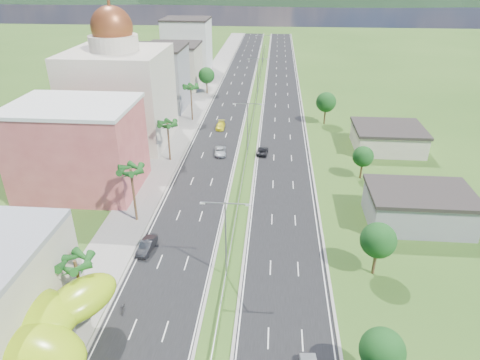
# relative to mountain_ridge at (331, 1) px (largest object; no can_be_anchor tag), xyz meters

# --- Properties ---
(ground) EXTENTS (500.00, 500.00, 0.00)m
(ground) POSITION_rel_mountain_ridge_xyz_m (-60.00, -450.00, 0.00)
(ground) COLOR #2D5119
(ground) RESTS_ON ground
(road_left) EXTENTS (11.00, 260.00, 0.04)m
(road_left) POSITION_rel_mountain_ridge_xyz_m (-67.50, -360.00, 0.02)
(road_left) COLOR black
(road_left) RESTS_ON ground
(road_right) EXTENTS (11.00, 260.00, 0.04)m
(road_right) POSITION_rel_mountain_ridge_xyz_m (-52.50, -360.00, 0.02)
(road_right) COLOR black
(road_right) RESTS_ON ground
(sidewalk_left) EXTENTS (7.00, 260.00, 0.12)m
(sidewalk_left) POSITION_rel_mountain_ridge_xyz_m (-77.00, -360.00, 0.06)
(sidewalk_left) COLOR gray
(sidewalk_left) RESTS_ON ground
(median_guardrail) EXTENTS (0.10, 216.06, 0.76)m
(median_guardrail) POSITION_rel_mountain_ridge_xyz_m (-60.00, -378.01, 0.62)
(median_guardrail) COLOR gray
(median_guardrail) RESTS_ON ground
(streetlight_median_b) EXTENTS (6.04, 0.25, 11.00)m
(streetlight_median_b) POSITION_rel_mountain_ridge_xyz_m (-60.00, -440.00, 6.75)
(streetlight_median_b) COLOR gray
(streetlight_median_b) RESTS_ON ground
(streetlight_median_c) EXTENTS (6.04, 0.25, 11.00)m
(streetlight_median_c) POSITION_rel_mountain_ridge_xyz_m (-60.00, -400.00, 6.75)
(streetlight_median_c) COLOR gray
(streetlight_median_c) RESTS_ON ground
(streetlight_median_d) EXTENTS (6.04, 0.25, 11.00)m
(streetlight_median_d) POSITION_rel_mountain_ridge_xyz_m (-60.00, -355.00, 6.75)
(streetlight_median_d) COLOR gray
(streetlight_median_d) RESTS_ON ground
(streetlight_median_e) EXTENTS (6.04, 0.25, 11.00)m
(streetlight_median_e) POSITION_rel_mountain_ridge_xyz_m (-60.00, -310.00, 6.75)
(streetlight_median_e) COLOR gray
(streetlight_median_e) RESTS_ON ground
(lime_canopy) EXTENTS (18.00, 15.00, 7.40)m
(lime_canopy) POSITION_rel_mountain_ridge_xyz_m (-80.00, -454.00, 4.99)
(lime_canopy) COLOR #93B912
(lime_canopy) RESTS_ON ground
(pink_shophouse) EXTENTS (20.00, 15.00, 15.00)m
(pink_shophouse) POSITION_rel_mountain_ridge_xyz_m (-88.00, -418.00, 7.50)
(pink_shophouse) COLOR #B34A49
(pink_shophouse) RESTS_ON ground
(domed_building) EXTENTS (20.00, 20.00, 28.70)m
(domed_building) POSITION_rel_mountain_ridge_xyz_m (-88.00, -395.00, 11.35)
(domed_building) COLOR beige
(domed_building) RESTS_ON ground
(midrise_grey) EXTENTS (16.00, 15.00, 16.00)m
(midrise_grey) POSITION_rel_mountain_ridge_xyz_m (-87.00, -370.00, 8.00)
(midrise_grey) COLOR gray
(midrise_grey) RESTS_ON ground
(midrise_beige) EXTENTS (16.00, 15.00, 13.00)m
(midrise_beige) POSITION_rel_mountain_ridge_xyz_m (-87.00, -348.00, 6.50)
(midrise_beige) COLOR #B7AB97
(midrise_beige) RESTS_ON ground
(midrise_white) EXTENTS (16.00, 15.00, 18.00)m
(midrise_white) POSITION_rel_mountain_ridge_xyz_m (-87.00, -325.00, 9.00)
(midrise_white) COLOR silver
(midrise_white) RESTS_ON ground
(shed_near) EXTENTS (15.00, 10.00, 5.00)m
(shed_near) POSITION_rel_mountain_ridge_xyz_m (-32.00, -425.00, 2.50)
(shed_near) COLOR gray
(shed_near) RESTS_ON ground
(shed_far) EXTENTS (14.00, 12.00, 4.40)m
(shed_far) POSITION_rel_mountain_ridge_xyz_m (-30.00, -395.00, 2.20)
(shed_far) COLOR #B7AB97
(shed_far) RESTS_ON ground
(palm_tree_b) EXTENTS (3.60, 3.60, 8.10)m
(palm_tree_b) POSITION_rel_mountain_ridge_xyz_m (-75.50, -448.00, 7.06)
(palm_tree_b) COLOR #47301C
(palm_tree_b) RESTS_ON ground
(palm_tree_c) EXTENTS (3.60, 3.60, 9.60)m
(palm_tree_c) POSITION_rel_mountain_ridge_xyz_m (-75.50, -428.00, 8.50)
(palm_tree_c) COLOR #47301C
(palm_tree_c) RESTS_ON ground
(palm_tree_d) EXTENTS (3.60, 3.60, 8.60)m
(palm_tree_d) POSITION_rel_mountain_ridge_xyz_m (-75.50, -405.00, 7.54)
(palm_tree_d) COLOR #47301C
(palm_tree_d) RESTS_ON ground
(palm_tree_e) EXTENTS (3.60, 3.60, 9.40)m
(palm_tree_e) POSITION_rel_mountain_ridge_xyz_m (-75.50, -380.00, 8.31)
(palm_tree_e) COLOR #47301C
(palm_tree_e) RESTS_ON ground
(leafy_tree_lfar) EXTENTS (4.90, 4.90, 8.05)m
(leafy_tree_lfar) POSITION_rel_mountain_ridge_xyz_m (-75.50, -355.00, 5.58)
(leafy_tree_lfar) COLOR #47301C
(leafy_tree_lfar) RESTS_ON ground
(leafy_tree_ra) EXTENTS (4.20, 4.20, 6.90)m
(leafy_tree_ra) POSITION_rel_mountain_ridge_xyz_m (-44.00, -455.00, 4.78)
(leafy_tree_ra) COLOR #47301C
(leafy_tree_ra) RESTS_ON ground
(leafy_tree_rb) EXTENTS (4.55, 4.55, 7.47)m
(leafy_tree_rb) POSITION_rel_mountain_ridge_xyz_m (-41.00, -438.00, 5.18)
(leafy_tree_rb) COLOR #47301C
(leafy_tree_rb) RESTS_ON ground
(leafy_tree_rc) EXTENTS (3.85, 3.85, 6.33)m
(leafy_tree_rc) POSITION_rel_mountain_ridge_xyz_m (-38.00, -410.00, 4.37)
(leafy_tree_rc) COLOR #47301C
(leafy_tree_rc) RESTS_ON ground
(leafy_tree_rd) EXTENTS (4.90, 4.90, 8.05)m
(leafy_tree_rd) POSITION_rel_mountain_ridge_xyz_m (-42.00, -380.00, 5.58)
(leafy_tree_rd) COLOR #47301C
(leafy_tree_rd) RESTS_ON ground
(mountain_ridge) EXTENTS (860.00, 140.00, 90.00)m
(mountain_ridge) POSITION_rel_mountain_ridge_xyz_m (0.00, 0.00, 0.00)
(mountain_ridge) COLOR black
(mountain_ridge) RESTS_ON ground
(car_dark_left) EXTENTS (2.09, 4.82, 1.54)m
(car_dark_left) POSITION_rel_mountain_ridge_xyz_m (-71.71, -435.65, 0.81)
(car_dark_left) COLOR black
(car_dark_left) RESTS_ON road_left
(car_silver_mid_left) EXTENTS (2.83, 5.17, 1.37)m
(car_silver_mid_left) POSITION_rel_mountain_ridge_xyz_m (-65.63, -401.26, 0.73)
(car_silver_mid_left) COLOR #B6BABF
(car_silver_mid_left) RESTS_ON road_left
(car_yellow_far_left) EXTENTS (2.09, 4.98, 1.44)m
(car_yellow_far_left) POSITION_rel_mountain_ridge_xyz_m (-67.52, -385.56, 0.76)
(car_yellow_far_left) COLOR yellow
(car_yellow_far_left) RESTS_ON road_left
(car_dark_far_right) EXTENTS (2.56, 4.76, 1.27)m
(car_dark_far_right) POSITION_rel_mountain_ridge_xyz_m (-56.80, -400.24, 0.67)
(car_dark_far_right) COLOR black
(car_dark_far_right) RESTS_ON road_right
(motorcycle) EXTENTS (0.76, 1.78, 1.10)m
(motorcycle) POSITION_rel_mountain_ridge_xyz_m (-71.27, -447.32, 0.59)
(motorcycle) COLOR black
(motorcycle) RESTS_ON road_left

